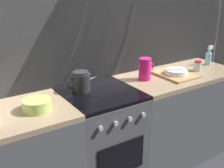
% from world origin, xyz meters
% --- Properties ---
extents(back_wall, '(3.60, 0.05, 2.40)m').
position_xyz_m(back_wall, '(0.00, 0.32, 1.20)').
color(back_wall, gray).
rests_on(back_wall, ground_plane).
extents(stove_unit, '(0.60, 0.63, 0.90)m').
position_xyz_m(stove_unit, '(-0.00, -0.00, 0.45)').
color(stove_unit, '#4C4C51').
rests_on(stove_unit, ground_plane).
extents(counter_right, '(1.20, 0.60, 0.90)m').
position_xyz_m(counter_right, '(0.90, 0.00, 0.45)').
color(counter_right, '#515459').
rests_on(counter_right, ground_plane).
extents(kettle, '(0.28, 0.15, 0.17)m').
position_xyz_m(kettle, '(-0.12, 0.11, 0.98)').
color(kettle, '#262628').
rests_on(kettle, stove_unit).
extents(mixing_bowl, '(0.20, 0.20, 0.08)m').
position_xyz_m(mixing_bowl, '(-0.54, -0.04, 0.94)').
color(mixing_bowl, '#B7D166').
rests_on(mixing_bowl, counter_left).
extents(pitcher, '(0.16, 0.11, 0.20)m').
position_xyz_m(pitcher, '(0.50, 0.05, 1.00)').
color(pitcher, '#E5197A').
rests_on(pitcher, counter_right).
extents(dish_pile, '(0.30, 0.40, 0.07)m').
position_xyz_m(dish_pile, '(0.81, -0.02, 0.92)').
color(dish_pile, tan).
rests_on(dish_pile, counter_right).
extents(spice_jar, '(0.08, 0.08, 0.10)m').
position_xyz_m(spice_jar, '(1.10, -0.03, 0.95)').
color(spice_jar, silver).
rests_on(spice_jar, counter_right).
extents(spray_bottle, '(0.08, 0.06, 0.20)m').
position_xyz_m(spray_bottle, '(1.37, 0.05, 0.98)').
color(spray_bottle, '#8CCCE5').
rests_on(spray_bottle, counter_right).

